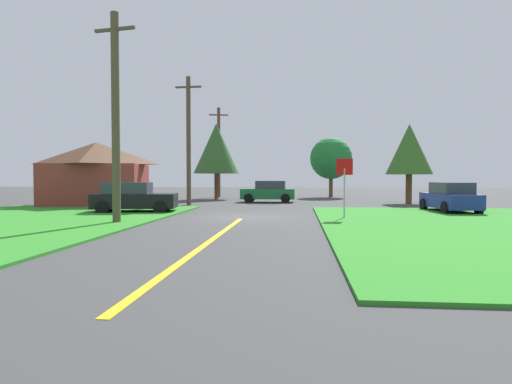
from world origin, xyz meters
name	(u,v)px	position (x,y,z in m)	size (l,w,h in m)	color
ground_plane	(243,217)	(0.00, 0.00, 0.00)	(120.00, 120.00, 0.00)	#3F3F3F
grass_verge_right	(488,228)	(9.50, -4.00, 0.04)	(12.00, 20.00, 0.08)	#2E8826
lane_stripe_center	(209,242)	(0.00, -8.00, 0.01)	(0.20, 14.00, 0.01)	yellow
stop_sign	(344,177)	(4.67, -0.65, 1.92)	(0.73, 0.09, 2.73)	#9EA0A8
car_on_crossroad	(450,198)	(10.71, 3.62, 0.80)	(2.22, 4.35, 1.62)	navy
car_approaching_junction	(269,192)	(0.38, 12.24, 0.80)	(4.05, 2.02, 1.62)	#196B33
parked_car_near_building	(133,198)	(-6.17, 1.92, 0.81)	(4.55, 2.69, 1.62)	black
utility_pole_near	(116,116)	(-4.78, -3.47, 4.36)	(1.79, 0.42, 8.53)	brown
utility_pole_mid	(189,139)	(-4.80, 8.37, 4.45)	(1.80, 0.30, 8.67)	brown
utility_pole_far	(219,151)	(-4.91, 20.22, 4.35)	(1.77, 0.56, 8.46)	brown
oak_tree_left	(409,149)	(10.50, 11.52, 3.88)	(3.28, 3.28, 5.71)	brown
pine_tree_center	(216,149)	(-4.46, 16.55, 4.36)	(3.91, 3.91, 6.53)	brown
oak_tree_right	(331,158)	(5.71, 21.38, 3.69)	(3.98, 3.98, 5.69)	brown
barn	(96,174)	(-10.94, 7.58, 2.12)	(6.82, 6.01, 4.24)	maroon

